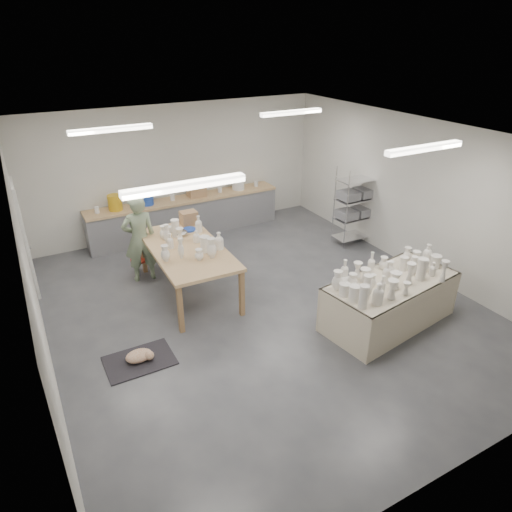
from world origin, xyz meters
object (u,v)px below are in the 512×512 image
work_table (188,245)px  red_stool (139,260)px  drying_table (389,299)px  potter (140,239)px

work_table → red_stool: (-0.66, 1.09, -0.64)m
drying_table → work_table: work_table is taller
potter → red_stool: size_ratio=4.52×
drying_table → potter: bearing=124.1°
drying_table → potter: potter is taller
drying_table → work_table: 3.65m
potter → red_stool: bearing=-85.9°
drying_table → potter: size_ratio=1.39×
potter → red_stool: potter is taller
work_table → red_stool: 1.42m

